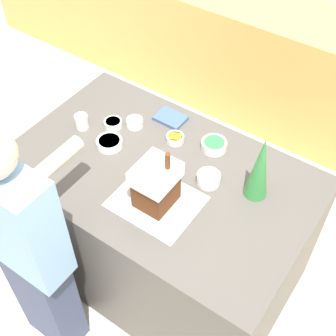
# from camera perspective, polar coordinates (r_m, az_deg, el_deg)

# --- Properties ---
(ground_plane) EXTENTS (12.00, 12.00, 0.00)m
(ground_plane) POSITION_cam_1_polar(r_m,az_deg,el_deg) (3.06, -0.77, -11.79)
(ground_plane) COLOR beige
(back_cabinet_block) EXTENTS (6.00, 0.60, 0.94)m
(back_cabinet_block) POSITION_cam_1_polar(r_m,az_deg,el_deg) (3.78, 14.66, 11.12)
(back_cabinet_block) COLOR tan
(back_cabinet_block) RESTS_ON ground_plane
(kitchen_island) EXTENTS (1.54, 0.96, 0.90)m
(kitchen_island) POSITION_cam_1_polar(r_m,az_deg,el_deg) (2.68, -0.86, -6.90)
(kitchen_island) COLOR #514C47
(kitchen_island) RESTS_ON ground_plane
(baking_tray) EXTENTS (0.40, 0.33, 0.01)m
(baking_tray) POSITION_cam_1_polar(r_m,az_deg,el_deg) (2.20, -1.42, -4.13)
(baking_tray) COLOR #B2B2BC
(baking_tray) RESTS_ON kitchen_island
(gingerbread_house) EXTENTS (0.17, 0.20, 0.32)m
(gingerbread_house) POSITION_cam_1_polar(r_m,az_deg,el_deg) (2.11, -1.47, -1.99)
(gingerbread_house) COLOR #5B2D14
(gingerbread_house) RESTS_ON baking_tray
(decorative_tree) EXTENTS (0.11, 0.11, 0.36)m
(decorative_tree) POSITION_cam_1_polar(r_m,az_deg,el_deg) (2.15, 11.16, 0.07)
(decorative_tree) COLOR #33843D
(decorative_tree) RESTS_ON kitchen_island
(candy_bowl_far_left) EXTENTS (0.09, 0.09, 0.04)m
(candy_bowl_far_left) POSITION_cam_1_polar(r_m,az_deg,el_deg) (2.56, -4.08, 5.58)
(candy_bowl_far_left) COLOR white
(candy_bowl_far_left) RESTS_ON kitchen_island
(candy_bowl_center_rear) EXTENTS (0.13, 0.13, 0.05)m
(candy_bowl_center_rear) POSITION_cam_1_polar(r_m,az_deg,el_deg) (2.44, 5.64, 2.82)
(candy_bowl_center_rear) COLOR white
(candy_bowl_center_rear) RESTS_ON kitchen_island
(candy_bowl_beside_tree) EXTENTS (0.10, 0.10, 0.04)m
(candy_bowl_beside_tree) POSITION_cam_1_polar(r_m,az_deg,el_deg) (2.57, -6.71, 5.44)
(candy_bowl_beside_tree) COLOR silver
(candy_bowl_beside_tree) RESTS_ON kitchen_island
(candy_bowl_front_corner) EXTENTS (0.09, 0.09, 0.04)m
(candy_bowl_front_corner) POSITION_cam_1_polar(r_m,az_deg,el_deg) (2.47, 0.88, 3.64)
(candy_bowl_front_corner) COLOR white
(candy_bowl_front_corner) RESTS_ON kitchen_island
(candy_bowl_far_right) EXTENTS (0.12, 0.12, 0.05)m
(candy_bowl_far_right) POSITION_cam_1_polar(r_m,az_deg,el_deg) (2.27, 4.96, -1.26)
(candy_bowl_far_right) COLOR white
(candy_bowl_far_right) RESTS_ON kitchen_island
(candy_bowl_behind_tray) EXTENTS (0.14, 0.14, 0.04)m
(candy_bowl_behind_tray) POSITION_cam_1_polar(r_m,az_deg,el_deg) (2.46, -7.09, 3.14)
(candy_bowl_behind_tray) COLOR white
(candy_bowl_behind_tray) RESTS_ON kitchen_island
(cookbook) EXTENTS (0.16, 0.12, 0.02)m
(cookbook) POSITION_cam_1_polar(r_m,az_deg,el_deg) (2.60, 0.30, 6.10)
(cookbook) COLOR #3F598C
(cookbook) RESTS_ON kitchen_island
(mug) EXTENTS (0.07, 0.07, 0.08)m
(mug) POSITION_cam_1_polar(r_m,az_deg,el_deg) (2.57, -10.48, 5.58)
(mug) COLOR white
(mug) RESTS_ON kitchen_island
(person) EXTENTS (0.41, 0.51, 1.55)m
(person) POSITION_cam_1_polar(r_m,az_deg,el_deg) (2.25, -16.48, -9.85)
(person) COLOR #424C6B
(person) RESTS_ON ground_plane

